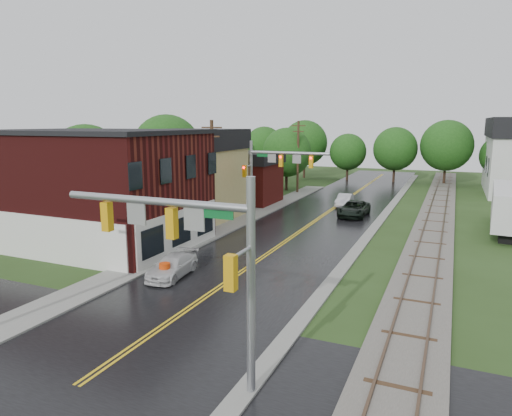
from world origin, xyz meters
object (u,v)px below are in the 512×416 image
Objects in this scene: tree_left_e at (288,154)px; tree_left_b at (168,151)px; utility_pole_c at (298,156)px; pickup_white at (172,266)px; suv_dark at (354,209)px; construction_barrel at (165,273)px; sedan_silver at (345,200)px; traffic_signal_far at (273,166)px; brick_building at (97,187)px; semi_trailer at (509,205)px; utility_pole_b at (212,173)px; traffic_signal_near at (192,241)px; tree_left_a at (88,163)px; tree_left_c at (233,158)px.

tree_left_b is at bearing -122.74° from tree_left_e.
pickup_white is (3.48, -33.23, -4.11)m from utility_pole_c.
suv_dark is at bearing 68.43° from pickup_white.
construction_barrel is (3.63, -34.19, -4.17)m from utility_pole_c.
suv_dark is 1.30× the size of sedan_silver.
tree_left_b reaches higher than traffic_signal_far.
brick_building is 10.69m from pickup_white.
suv_dark is at bearing 175.79° from semi_trailer.
brick_building reaches higher than tree_left_e.
tree_left_e is 28.56m from semi_trailer.
construction_barrel is (14.67, -22.09, -5.17)m from tree_left_b.
brick_building is at bearing 150.86° from construction_barrel.
utility_pole_b is 0.93× the size of tree_left_b.
brick_building is 3.57× the size of sedan_silver.
brick_building is at bearing -96.71° from tree_left_e.
sedan_silver is 15.90m from semi_trailer.
brick_building is 32.44m from semi_trailer.
tree_left_e is (9.00, 14.00, -0.90)m from tree_left_b.
sedan_silver is 3.64× the size of construction_barrel.
traffic_signal_near is at bearing -76.26° from utility_pole_c.
tree_left_b is 1.19× the size of tree_left_e.
traffic_signal_far is 11.74m from sedan_silver.
tree_left_a is 26.40m from tree_left_e.
pickup_white is at bearing -70.13° from tree_left_c.
brick_building is at bearing 140.83° from traffic_signal_near.
brick_building is at bearing -101.09° from utility_pole_c.
brick_building is 29.56m from utility_pole_c.
tree_left_a reaches higher than suv_dark.
suv_dark is at bearing 91.33° from traffic_signal_near.
tree_left_a is (-7.36, 6.90, 0.96)m from brick_building.
tree_left_c is 6.94× the size of construction_barrel.
suv_dark is (6.24, 5.19, -4.25)m from traffic_signal_far.
construction_barrel is (-5.95, -22.38, -0.17)m from suv_dark.
tree_left_e is at bearing 50.19° from tree_left_c.
sedan_silver is (14.65, -2.85, -3.85)m from tree_left_c.
traffic_signal_near is 1.75× the size of pickup_white.
tree_left_a is at bearing -145.39° from sedan_silver.
tree_left_a is at bearing -114.62° from tree_left_e.
construction_barrel is at bearing -131.10° from semi_trailer.
pickup_white is at bearing 98.85° from construction_barrel.
brick_building is at bearing 149.55° from pickup_white.
utility_pole_b is at bearing -41.86° from tree_left_b.
traffic_signal_near is 41.67m from tree_left_c.
tree_left_e is at bearing 105.89° from traffic_signal_far.
traffic_signal_near is 1.83× the size of sedan_silver.
tree_left_a reaches higher than traffic_signal_far.
construction_barrel is at bearing -81.07° from tree_left_e.
semi_trailer is at bearing 67.60° from traffic_signal_near.
sedan_silver is at bearing 58.94° from brick_building.
suv_dark is at bearing 0.81° from tree_left_b.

